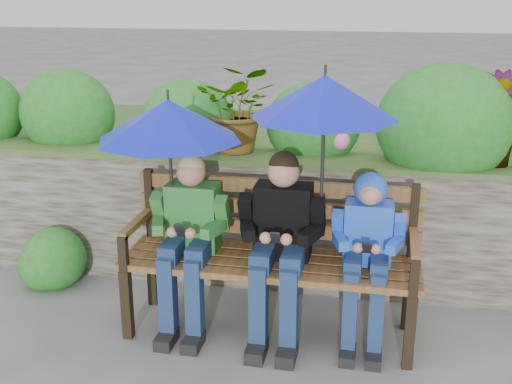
% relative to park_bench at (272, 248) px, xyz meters
% --- Properties ---
extents(ground, '(60.00, 60.00, 0.00)m').
position_rel_park_bench_xyz_m(ground, '(-0.12, -0.03, -0.59)').
color(ground, '#555555').
rests_on(ground, ground).
extents(garden_backdrop, '(8.00, 2.85, 1.90)m').
position_rel_park_bench_xyz_m(garden_backdrop, '(-0.01, 1.57, 0.05)').
color(garden_backdrop, '#433C32').
rests_on(garden_backdrop, ground).
extents(park_bench, '(1.96, 0.57, 1.04)m').
position_rel_park_bench_xyz_m(park_bench, '(0.00, 0.00, 0.00)').
color(park_bench, black).
rests_on(park_bench, ground).
extents(boy_left, '(0.52, 0.60, 1.21)m').
position_rel_park_bench_xyz_m(boy_left, '(-0.54, -0.10, 0.10)').
color(boy_left, '#2E6931').
rests_on(boy_left, ground).
extents(boy_middle, '(0.55, 0.64, 1.26)m').
position_rel_park_bench_xyz_m(boy_middle, '(0.07, -0.10, 0.12)').
color(boy_middle, black).
rests_on(boy_middle, ground).
extents(boy_right, '(0.46, 0.56, 1.14)m').
position_rel_park_bench_xyz_m(boy_right, '(0.63, -0.08, 0.11)').
color(boy_right, '#182FC5').
rests_on(boy_right, ground).
extents(umbrella_left, '(0.96, 0.96, 0.88)m').
position_rel_park_bench_xyz_m(umbrella_left, '(-0.67, -0.05, 0.85)').
color(umbrella_left, '#101BD5').
rests_on(umbrella_left, ground).
extents(umbrella_right, '(0.92, 0.92, 1.04)m').
position_rel_park_bench_xyz_m(umbrella_right, '(0.32, -0.04, 1.03)').
color(umbrella_right, '#101BD5').
rests_on(umbrella_right, ground).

